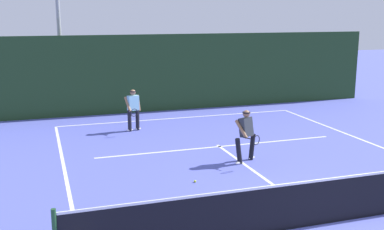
{
  "coord_description": "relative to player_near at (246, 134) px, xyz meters",
  "views": [
    {
      "loc": [
        -5.63,
        -7.88,
        4.36
      ],
      "look_at": [
        -0.76,
        6.84,
        1.0
      ],
      "focal_mm": 43.91,
      "sensor_mm": 36.0,
      "label": 1
    }
  ],
  "objects": [
    {
      "name": "ground_plane",
      "position": [
        -0.13,
        -4.41,
        -0.87
      ],
      "size": [
        80.0,
        80.0,
        0.0
      ],
      "primitive_type": "plane",
      "color": "#535CBB"
    },
    {
      "name": "court_line_baseline_far",
      "position": [
        -0.13,
        6.41,
        -0.87
      ],
      "size": [
        10.17,
        0.1,
        0.01
      ],
      "primitive_type": "cube",
      "color": "white",
      "rests_on": "ground_plane"
    },
    {
      "name": "court_line_service",
      "position": [
        -0.13,
        1.78,
        -0.87
      ],
      "size": [
        8.29,
        0.1,
        0.01
      ],
      "primitive_type": "cube",
      "color": "white",
      "rests_on": "ground_plane"
    },
    {
      "name": "court_line_centre",
      "position": [
        -0.13,
        -1.21,
        -0.87
      ],
      "size": [
        0.1,
        6.4,
        0.01
      ],
      "primitive_type": "cube",
      "color": "white",
      "rests_on": "ground_plane"
    },
    {
      "name": "tennis_net",
      "position": [
        -0.13,
        -4.41,
        -0.35
      ],
      "size": [
        11.15,
        0.09,
        1.08
      ],
      "color": "#1E4723",
      "rests_on": "ground_plane"
    },
    {
      "name": "player_near",
      "position": [
        0.0,
        0.0,
        0.0
      ],
      "size": [
        0.88,
        1.01,
        1.59
      ],
      "rotation": [
        0.0,
        0.0,
        3.63
      ],
      "color": "black",
      "rests_on": "ground_plane"
    },
    {
      "name": "player_far",
      "position": [
        -2.42,
        4.83,
        -0.0
      ],
      "size": [
        0.64,
        0.87,
        1.58
      ],
      "rotation": [
        0.0,
        0.0,
        3.43
      ],
      "color": "black",
      "rests_on": "ground_plane"
    },
    {
      "name": "tennis_ball_extra",
      "position": [
        -2.0,
        -1.2,
        -0.84
      ],
      "size": [
        0.07,
        0.07,
        0.07
      ],
      "primitive_type": "sphere",
      "color": "#D1E033",
      "rests_on": "ground_plane"
    },
    {
      "name": "back_fence_windscreen",
      "position": [
        -0.13,
        8.17,
        0.86
      ],
      "size": [
        20.31,
        0.12,
        3.46
      ],
      "primitive_type": "cube",
      "color": "#203B1D",
      "rests_on": "ground_plane"
    }
  ]
}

